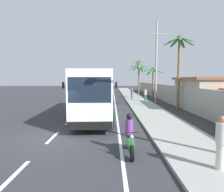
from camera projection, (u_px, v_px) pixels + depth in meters
name	position (u px, v px, depth m)	size (l,w,h in m)	color
ground_plane	(52.00, 137.00, 10.42)	(160.00, 160.00, 0.00)	#303035
sidewalk_kerb	(145.00, 108.00, 20.40)	(3.20, 90.00, 0.14)	#999993
lane_markings	(104.00, 103.00, 24.91)	(3.72, 71.00, 0.01)	white
boundary_wall	(170.00, 95.00, 24.31)	(0.24, 60.00, 2.33)	#9E998E
coach_bus_foreground	(94.00, 92.00, 16.16)	(3.28, 11.80, 3.96)	white
coach_bus_far_lane	(91.00, 84.00, 44.98)	(3.54, 11.81, 3.85)	white
motorcycle_beside_bus	(129.00, 138.00, 8.05)	(0.56, 1.96, 1.68)	black
pedestrian_near_kerb	(131.00, 94.00, 28.61)	(0.36, 0.36, 1.58)	#2D7A47
pedestrian_midwalk	(144.00, 95.00, 26.45)	(0.36, 0.36, 1.62)	#2D7A47
pedestrian_far_walk	(220.00, 141.00, 6.32)	(0.36, 0.36, 1.78)	beige
utility_pole_mid	(155.00, 62.00, 24.62)	(2.27, 0.24, 10.24)	#9E9E99
palm_nearest	(152.00, 76.00, 29.83)	(3.53, 3.33, 4.95)	brown
palm_second	(138.00, 74.00, 39.52)	(4.12, 3.69, 5.97)	brown
palm_third	(178.00, 55.00, 19.81)	(3.11, 3.26, 7.57)	brown
palm_fourth	(138.00, 69.00, 45.46)	(3.05, 2.77, 7.64)	brown
palm_farthest	(138.00, 71.00, 34.82)	(3.69, 3.65, 5.96)	brown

